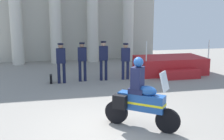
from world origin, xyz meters
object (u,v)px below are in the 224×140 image
object	(u,v)px
officer_in_row_0	(61,60)
officer_in_row_2	(103,57)
reviewing_stand	(170,65)
officer_in_row_1	(82,59)
briefcase_on_ground	(51,79)
motorcycle_with_rider	(139,99)
officer_in_row_3	(126,58)

from	to	relation	value
officer_in_row_0	officer_in_row_2	distance (m)	1.85
reviewing_stand	officer_in_row_1	size ratio (longest dim) A/B	1.91
officer_in_row_1	officer_in_row_2	xyz separation A→B (m)	(0.93, -0.03, 0.02)
reviewing_stand	briefcase_on_ground	distance (m)	5.82
officer_in_row_0	briefcase_on_ground	distance (m)	0.95
motorcycle_with_rider	briefcase_on_ground	xyz separation A→B (m)	(-2.18, 5.40, -0.61)
officer_in_row_1	motorcycle_with_rider	world-z (taller)	motorcycle_with_rider
officer_in_row_0	reviewing_stand	bearing A→B (deg)	-164.96
officer_in_row_2	officer_in_row_0	bearing A→B (deg)	10.16
reviewing_stand	officer_in_row_0	size ratio (longest dim) A/B	1.90
officer_in_row_0	briefcase_on_ground	xyz separation A→B (m)	(-0.45, 0.10, -0.83)
officer_in_row_2	motorcycle_with_rider	size ratio (longest dim) A/B	0.92
officer_in_row_0	officer_in_row_2	xyz separation A→B (m)	(1.85, 0.12, 0.02)
officer_in_row_0	officer_in_row_3	xyz separation A→B (m)	(2.84, 0.07, -0.05)
officer_in_row_0	briefcase_on_ground	world-z (taller)	officer_in_row_0
reviewing_stand	motorcycle_with_rider	size ratio (longest dim) A/B	1.71
reviewing_stand	officer_in_row_0	world-z (taller)	officer_in_row_0
motorcycle_with_rider	officer_in_row_2	bearing A→B (deg)	128.38
motorcycle_with_rider	briefcase_on_ground	distance (m)	5.86
officer_in_row_2	briefcase_on_ground	bearing A→B (deg)	7.04
officer_in_row_1	officer_in_row_2	size ratio (longest dim) A/B	0.98
officer_in_row_0	officer_in_row_3	distance (m)	2.84
officer_in_row_2	officer_in_row_3	distance (m)	0.99
officer_in_row_3	motorcycle_with_rider	xyz separation A→B (m)	(-1.11, -5.38, -0.17)
reviewing_stand	officer_in_row_3	size ratio (longest dim) A/B	1.99
officer_in_row_1	officer_in_row_2	bearing A→B (deg)	-175.30
officer_in_row_3	motorcycle_with_rider	distance (m)	5.50
officer_in_row_2	reviewing_stand	bearing A→B (deg)	-162.42
reviewing_stand	officer_in_row_1	bearing A→B (deg)	-171.55
officer_in_row_0	motorcycle_with_rider	distance (m)	5.59
reviewing_stand	motorcycle_with_rider	xyz separation A→B (m)	(-3.59, -6.11, 0.40)
reviewing_stand	officer_in_row_1	distance (m)	4.50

